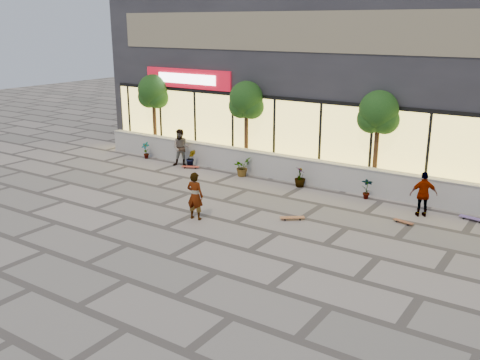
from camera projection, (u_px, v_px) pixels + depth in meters
The scene contains 18 objects.
ground at pixel (205, 239), 16.34m from camera, with size 80.00×80.00×0.00m, color gray.
planter_wall at pixel (309, 171), 21.77m from camera, with size 22.00×0.42×1.04m.
retail_building at pixel (364, 69), 25.10m from camera, with size 24.00×9.17×8.50m.
shrub_a at pixel (146, 150), 25.89m from camera, with size 0.43×0.29×0.81m, color #153A12.
shrub_b at pixel (191, 158), 24.40m from camera, with size 0.45×0.36×0.81m, color #153A12.
shrub_c at pixel (242, 167), 22.91m from camera, with size 0.73×0.63×0.81m, color #153A12.
shrub_d at pixel (300, 177), 21.42m from camera, with size 0.45×0.45×0.81m, color #153A12.
shrub_e at pixel (367, 188), 19.93m from camera, with size 0.43×0.29×0.81m, color #153A12.
tree_west at pixel (153, 93), 26.43m from camera, with size 1.60×1.50×3.92m.
tree_midwest at pixel (246, 102), 23.50m from camera, with size 1.60×1.50×3.92m.
tree_mideast at pixel (378, 115), 20.30m from camera, with size 1.60×1.50×3.92m.
skater_center at pixel (195, 196), 17.76m from camera, with size 0.60×0.39×1.63m, color white.
skater_left at pixel (181, 148), 24.39m from camera, with size 0.83×0.65×1.72m, color #958860.
skater_right_near at pixel (424, 194), 18.04m from camera, with size 0.91×0.38×1.56m, color white.
skateboard_center at pixel (292, 218), 17.87m from camera, with size 0.78×0.67×0.10m.
skateboard_left at pixel (190, 167), 24.20m from camera, with size 0.82×0.52×0.10m.
skateboard_right_near at pixel (403, 222), 17.56m from camera, with size 0.72×0.34×0.08m.
skateboard_right_far at pixel (473, 218), 17.80m from camera, with size 0.89×0.36×0.10m.
Camera 1 is at (9.32, -12.01, 6.35)m, focal length 40.00 mm.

